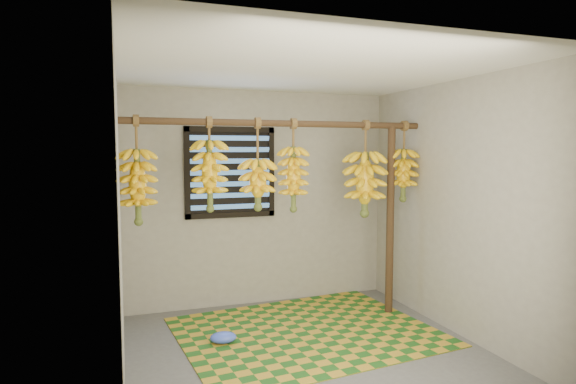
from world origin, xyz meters
name	(u,v)px	position (x,y,z in m)	size (l,w,h in m)	color
floor	(309,354)	(0.00, 0.00, -0.01)	(3.00, 3.00, 0.01)	#505050
ceiling	(310,69)	(0.00, 0.00, 2.40)	(3.00, 3.00, 0.01)	silver
wall_back	(261,198)	(0.00, 1.50, 1.20)	(3.00, 0.01, 2.40)	gray
wall_left	(120,224)	(-1.50, 0.00, 1.20)	(0.01, 3.00, 2.40)	gray
wall_right	(458,208)	(1.50, 0.00, 1.20)	(0.01, 3.00, 2.40)	gray
window	(230,172)	(-0.35, 1.48, 1.50)	(1.00, 0.04, 1.00)	black
hanging_pole	(283,123)	(0.00, 0.70, 2.00)	(0.06, 0.06, 3.00)	#422C19
support_post	(390,221)	(1.20, 0.70, 1.00)	(0.08, 0.08, 2.00)	#422C19
woven_mat	(306,332)	(0.16, 0.46, 0.01)	(2.35, 1.88, 0.01)	#1D5318
plastic_bag	(223,337)	(-0.66, 0.44, 0.06)	(0.24, 0.17, 0.10)	blue
banana_bunch_a	(138,186)	(-1.35, 0.70, 1.43)	(0.33, 0.33, 0.96)	brown
banana_bunch_b	(210,175)	(-0.71, 0.70, 1.51)	(0.31, 0.31, 0.87)	brown
banana_bunch_c	(258,184)	(-0.25, 0.70, 1.42)	(0.32, 0.32, 0.87)	brown
banana_bunch_d	(293,179)	(0.11, 0.70, 1.47)	(0.28, 0.28, 0.90)	brown
banana_bunch_e	(365,184)	(0.89, 0.70, 1.40)	(0.40, 0.40, 0.98)	brown
banana_bunch_f	(403,175)	(1.35, 0.70, 1.48)	(0.29, 0.29, 0.84)	brown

